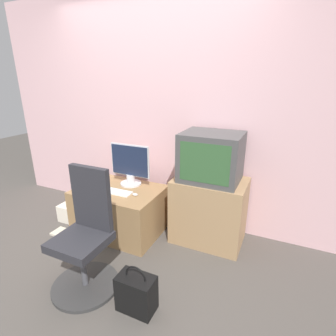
{
  "coord_description": "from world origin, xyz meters",
  "views": [
    {
      "loc": [
        1.42,
        -1.4,
        1.69
      ],
      "look_at": [
        0.32,
        0.98,
        0.77
      ],
      "focal_mm": 28.0,
      "sensor_mm": 36.0,
      "label": 1
    }
  ],
  "objects_px": {
    "mouse": "(135,195)",
    "handbag": "(136,293)",
    "cardboard_box_lower": "(72,212)",
    "crt_tv": "(211,157)",
    "office_chair": "(86,242)",
    "keyboard": "(115,192)",
    "main_monitor": "(130,166)",
    "book": "(62,233)"
  },
  "relations": [
    {
      "from": "mouse",
      "to": "handbag",
      "type": "bearing_deg",
      "value": -58.82
    },
    {
      "from": "mouse",
      "to": "cardboard_box_lower",
      "type": "distance_m",
      "value": 1.04
    },
    {
      "from": "crt_tv",
      "to": "mouse",
      "type": "bearing_deg",
      "value": -155.1
    },
    {
      "from": "handbag",
      "to": "office_chair",
      "type": "bearing_deg",
      "value": 172.7
    },
    {
      "from": "keyboard",
      "to": "office_chair",
      "type": "distance_m",
      "value": 0.75
    },
    {
      "from": "main_monitor",
      "to": "office_chair",
      "type": "bearing_deg",
      "value": -79.95
    },
    {
      "from": "keyboard",
      "to": "book",
      "type": "xyz_separation_m",
      "value": [
        -0.59,
        -0.26,
        -0.51
      ]
    },
    {
      "from": "book",
      "to": "keyboard",
      "type": "bearing_deg",
      "value": 23.76
    },
    {
      "from": "mouse",
      "to": "office_chair",
      "type": "bearing_deg",
      "value": -92.4
    },
    {
      "from": "cardboard_box_lower",
      "to": "office_chair",
      "type": "bearing_deg",
      "value": -39.13
    },
    {
      "from": "mouse",
      "to": "handbag",
      "type": "relative_size",
      "value": 0.16
    },
    {
      "from": "mouse",
      "to": "office_chair",
      "type": "height_order",
      "value": "office_chair"
    },
    {
      "from": "handbag",
      "to": "cardboard_box_lower",
      "type": "bearing_deg",
      "value": 150.39
    },
    {
      "from": "crt_tv",
      "to": "book",
      "type": "height_order",
      "value": "crt_tv"
    },
    {
      "from": "main_monitor",
      "to": "book",
      "type": "distance_m",
      "value": 1.09
    },
    {
      "from": "cardboard_box_lower",
      "to": "keyboard",
      "type": "bearing_deg",
      "value": -2.74
    },
    {
      "from": "main_monitor",
      "to": "crt_tv",
      "type": "xyz_separation_m",
      "value": [
        0.9,
        0.08,
        0.19
      ]
    },
    {
      "from": "crt_tv",
      "to": "cardboard_box_lower",
      "type": "relative_size",
      "value": 2.36
    },
    {
      "from": "office_chair",
      "to": "handbag",
      "type": "distance_m",
      "value": 0.57
    },
    {
      "from": "keyboard",
      "to": "handbag",
      "type": "distance_m",
      "value": 1.12
    },
    {
      "from": "office_chair",
      "to": "mouse",
      "type": "bearing_deg",
      "value": 87.6
    },
    {
      "from": "main_monitor",
      "to": "cardboard_box_lower",
      "type": "bearing_deg",
      "value": -163.11
    },
    {
      "from": "main_monitor",
      "to": "crt_tv",
      "type": "bearing_deg",
      "value": 5.08
    },
    {
      "from": "mouse",
      "to": "office_chair",
      "type": "distance_m",
      "value": 0.74
    },
    {
      "from": "crt_tv",
      "to": "handbag",
      "type": "distance_m",
      "value": 1.38
    },
    {
      "from": "mouse",
      "to": "cardboard_box_lower",
      "type": "bearing_deg",
      "value": 178.94
    },
    {
      "from": "mouse",
      "to": "cardboard_box_lower",
      "type": "xyz_separation_m",
      "value": [
        -0.95,
        0.02,
        -0.43
      ]
    },
    {
      "from": "keyboard",
      "to": "handbag",
      "type": "relative_size",
      "value": 0.94
    },
    {
      "from": "cardboard_box_lower",
      "to": "mouse",
      "type": "bearing_deg",
      "value": -1.06
    },
    {
      "from": "office_chair",
      "to": "cardboard_box_lower",
      "type": "xyz_separation_m",
      "value": [
        -0.92,
        0.74,
        -0.3
      ]
    },
    {
      "from": "handbag",
      "to": "book",
      "type": "relative_size",
      "value": 2.0
    },
    {
      "from": "crt_tv",
      "to": "cardboard_box_lower",
      "type": "bearing_deg",
      "value": -169.46
    },
    {
      "from": "crt_tv",
      "to": "handbag",
      "type": "relative_size",
      "value": 1.47
    },
    {
      "from": "office_chair",
      "to": "main_monitor",
      "type": "bearing_deg",
      "value": 100.05
    },
    {
      "from": "mouse",
      "to": "handbag",
      "type": "distance_m",
      "value": 1.0
    },
    {
      "from": "keyboard",
      "to": "crt_tv",
      "type": "xyz_separation_m",
      "value": [
        0.93,
        0.34,
        0.41
      ]
    },
    {
      "from": "office_chair",
      "to": "cardboard_box_lower",
      "type": "relative_size",
      "value": 4.18
    },
    {
      "from": "main_monitor",
      "to": "office_chair",
      "type": "height_order",
      "value": "office_chair"
    },
    {
      "from": "office_chair",
      "to": "handbag",
      "type": "relative_size",
      "value": 2.6
    },
    {
      "from": "crt_tv",
      "to": "book",
      "type": "distance_m",
      "value": 1.88
    },
    {
      "from": "crt_tv",
      "to": "office_chair",
      "type": "xyz_separation_m",
      "value": [
        -0.73,
        -1.05,
        -0.53
      ]
    },
    {
      "from": "crt_tv",
      "to": "cardboard_box_lower",
      "type": "height_order",
      "value": "crt_tv"
    }
  ]
}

